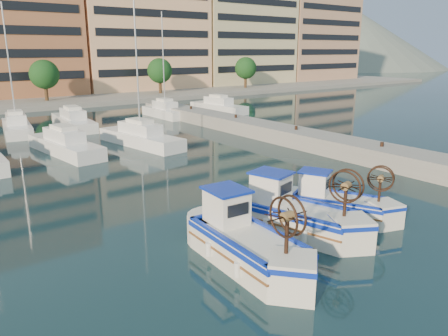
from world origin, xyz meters
TOP-DOWN VIEW (x-y plane):
  - ground at (0.00, 0.00)m, footprint 300.00×300.00m
  - quay at (13.00, 8.00)m, footprint 3.00×60.00m
  - waterfront at (9.23, 65.04)m, footprint 180.00×40.00m
  - hill_east at (140.00, 110.00)m, footprint 160.00×160.00m
  - yacht_marina at (-2.98, 27.48)m, footprint 38.21×23.48m
  - fishing_boat_a at (-3.52, 0.38)m, footprint 2.38×5.22m
  - fishing_boat_b at (-0.12, 1.26)m, footprint 3.30×5.21m
  - fishing_boat_c at (2.62, 1.34)m, footprint 3.45×4.50m

SIDE VIEW (x-z plane):
  - ground at x=0.00m, z-range 0.00..0.00m
  - hill_east at x=140.00m, z-range -25.00..25.00m
  - yacht_marina at x=-2.98m, z-range -5.22..6.28m
  - quay at x=13.00m, z-range 0.00..1.20m
  - fishing_boat_c at x=2.62m, z-range -0.61..2.10m
  - fishing_boat_b at x=-0.12m, z-range -0.71..2.45m
  - fishing_boat_a at x=-3.52m, z-range -0.72..2.49m
  - waterfront at x=9.23m, z-range -1.70..23.90m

